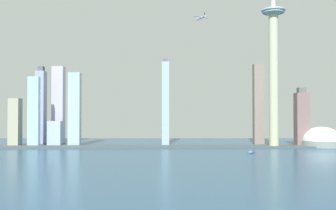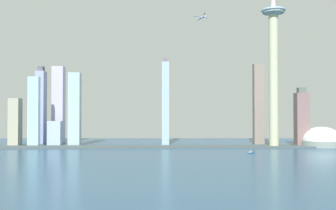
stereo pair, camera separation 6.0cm
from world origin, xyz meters
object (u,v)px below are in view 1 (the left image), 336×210
at_px(stadium_dome, 321,141).
at_px(skyscraper_0, 55,133).
at_px(airplane, 201,18).
at_px(skyscraper_3, 302,119).
at_px(skyscraper_4, 58,105).
at_px(skyscraper_1, 75,109).
at_px(observation_tower, 274,56).
at_px(boat_0, 251,153).
at_px(skyscraper_8, 41,106).
at_px(skyscraper_5, 165,103).
at_px(skyscraper_7, 34,112).
at_px(skyscraper_6, 15,122).
at_px(skyscraper_2, 258,104).

relative_size(stadium_dome, skyscraper_0, 1.67).
bearing_deg(airplane, skyscraper_3, -95.85).
bearing_deg(skyscraper_4, skyscraper_0, -85.83).
height_order(skyscraper_0, skyscraper_1, skyscraper_1).
xyz_separation_m(observation_tower, boat_0, (-71.73, -115.25, -170.37)).
xyz_separation_m(skyscraper_8, boat_0, (393.82, -222.75, -76.91)).
height_order(skyscraper_5, boat_0, skyscraper_5).
distance_m(skyscraper_3, skyscraper_5, 266.19).
relative_size(skyscraper_7, airplane, 4.52).
relative_size(skyscraper_3, skyscraper_4, 0.70).
relative_size(skyscraper_3, airplane, 3.81).
bearing_deg(skyscraper_3, skyscraper_5, 171.15).
xyz_separation_m(boat_0, airplane, (-71.82, 62.35, 229.02)).
height_order(skyscraper_3, skyscraper_5, skyscraper_5).
bearing_deg(skyscraper_5, skyscraper_8, 168.62).
relative_size(stadium_dome, skyscraper_7, 0.60).
relative_size(observation_tower, skyscraper_6, 3.93).
bearing_deg(boat_0, skyscraper_1, -77.98).
height_order(skyscraper_3, boat_0, skyscraper_3).
distance_m(skyscraper_6, skyscraper_7, 43.43).
bearing_deg(skyscraper_4, skyscraper_6, -131.48).
relative_size(skyscraper_1, skyscraper_6, 1.54).
distance_m(skyscraper_2, skyscraper_6, 487.26).
height_order(skyscraper_0, skyscraper_5, skyscraper_5).
bearing_deg(airplane, boat_0, -155.17).
height_order(skyscraper_1, skyscraper_4, skyscraper_4).
xyz_separation_m(skyscraper_0, skyscraper_8, (-40.50, 43.72, 54.19)).
bearing_deg(skyscraper_2, skyscraper_3, -43.05).
relative_size(skyscraper_2, skyscraper_6, 1.80).
height_order(skyscraper_3, skyscraper_8, skyscraper_8).
xyz_separation_m(observation_tower, skyscraper_3, (58.17, 14.02, -118.36)).
relative_size(observation_tower, skyscraper_5, 2.10).
relative_size(stadium_dome, skyscraper_1, 0.56).
height_order(skyscraper_2, skyscraper_3, skyscraper_2).
distance_m(skyscraper_0, skyscraper_8, 80.55).
height_order(stadium_dome, skyscraper_8, skyscraper_8).
xyz_separation_m(skyscraper_4, skyscraper_5, (225.03, -50.76, 3.15)).
xyz_separation_m(skyscraper_0, skyscraper_7, (-30.22, -38.29, 42.84)).
height_order(skyscraper_0, skyscraper_6, skyscraper_6).
relative_size(skyscraper_4, boat_0, 9.40).
xyz_separation_m(skyscraper_1, skyscraper_2, (370.30, 43.44, 11.84)).
bearing_deg(skyscraper_5, boat_0, -52.30).
relative_size(skyscraper_4, skyscraper_5, 0.94).
bearing_deg(skyscraper_7, skyscraper_1, 5.93).
bearing_deg(stadium_dome, skyscraper_6, 177.54).
bearing_deg(skyscraper_5, skyscraper_0, 177.66).
xyz_separation_m(stadium_dome, boat_0, (-165.15, -122.27, -9.45)).
relative_size(skyscraper_0, boat_0, 2.77).
height_order(skyscraper_1, skyscraper_7, skyscraper_1).
relative_size(skyscraper_1, skyscraper_7, 1.06).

